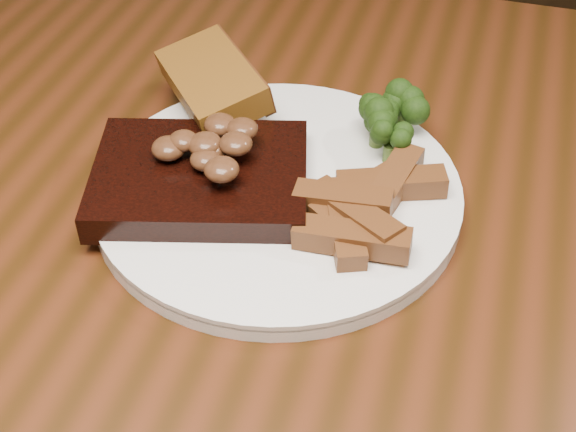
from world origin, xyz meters
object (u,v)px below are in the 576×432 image
object	(u,v)px
dining_table	(271,336)
chair_far	(443,73)
garlic_bread	(214,101)
plate	(278,194)
steak	(200,179)
potato_wedges	(345,193)

from	to	relation	value
dining_table	chair_far	size ratio (longest dim) A/B	1.66
dining_table	garlic_bread	xyz separation A→B (m)	(-0.10, 0.14, 0.12)
plate	steak	distance (m)	0.06
plate	dining_table	bearing A→B (deg)	-78.96
steak	plate	bearing A→B (deg)	3.96
chair_far	potato_wedges	bearing A→B (deg)	90.39
dining_table	plate	world-z (taller)	plate
garlic_bread	steak	bearing A→B (deg)	-26.61
steak	potato_wedges	size ratio (longest dim) A/B	1.51
garlic_bread	potato_wedges	distance (m)	0.16
plate	steak	world-z (taller)	steak
steak	garlic_bread	bearing A→B (deg)	89.79
chair_far	potato_wedges	world-z (taller)	chair_far
chair_far	garlic_bread	xyz separation A→B (m)	(-0.16, -0.50, 0.24)
potato_wedges	chair_far	bearing A→B (deg)	88.02
dining_table	plate	size ratio (longest dim) A/B	5.59
chair_far	garlic_bread	distance (m)	0.57
plate	garlic_bread	bearing A→B (deg)	135.19
chair_far	plate	bearing A→B (deg)	85.02
plate	steak	size ratio (longest dim) A/B	1.76
dining_table	potato_wedges	size ratio (longest dim) A/B	14.90
chair_far	plate	world-z (taller)	chair_far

